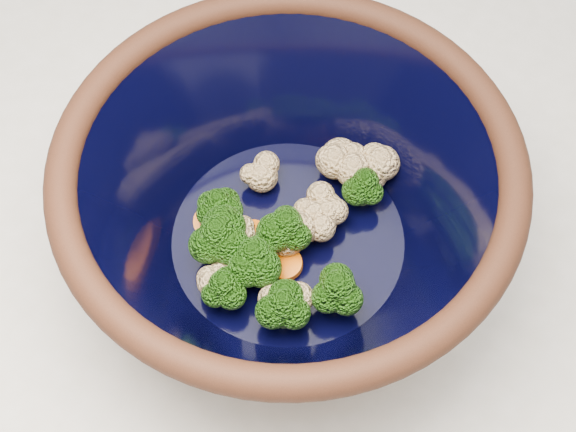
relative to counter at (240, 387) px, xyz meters
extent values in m
cube|color=beige|center=(0.00, 0.00, 0.00)|extent=(1.20, 1.20, 0.90)
cylinder|color=black|center=(0.08, 0.01, 0.46)|extent=(0.20, 0.20, 0.01)
torus|color=black|center=(0.08, 0.01, 0.58)|extent=(0.33, 0.33, 0.02)
cylinder|color=black|center=(0.08, 0.01, 0.48)|extent=(0.19, 0.19, 0.00)
cylinder|color=#608442|center=(0.08, -0.03, 0.49)|extent=(0.01, 0.01, 0.02)
ellipsoid|color=#275E12|center=(0.08, -0.03, 0.51)|extent=(0.04, 0.04, 0.03)
cylinder|color=#608442|center=(0.07, -0.07, 0.49)|extent=(0.01, 0.01, 0.02)
ellipsoid|color=#275E12|center=(0.07, -0.07, 0.51)|extent=(0.03, 0.03, 0.03)
cylinder|color=#608442|center=(0.04, -0.04, 0.49)|extent=(0.01, 0.01, 0.02)
ellipsoid|color=#275E12|center=(0.04, -0.04, 0.52)|extent=(0.04, 0.04, 0.04)
cylinder|color=#608442|center=(0.12, -0.05, 0.49)|extent=(0.01, 0.01, 0.02)
ellipsoid|color=#275E12|center=(0.12, -0.05, 0.51)|extent=(0.04, 0.04, 0.03)
cylinder|color=#608442|center=(0.02, -0.01, 0.49)|extent=(0.01, 0.01, 0.02)
ellipsoid|color=#275E12|center=(0.02, -0.01, 0.51)|extent=(0.04, 0.04, 0.03)
cylinder|color=#608442|center=(0.14, -0.02, 0.49)|extent=(0.01, 0.01, 0.02)
ellipsoid|color=#275E12|center=(0.14, -0.02, 0.51)|extent=(0.04, 0.04, 0.03)
cylinder|color=#608442|center=(0.10, 0.07, 0.49)|extent=(0.01, 0.01, 0.02)
ellipsoid|color=#275E12|center=(0.10, 0.07, 0.51)|extent=(0.03, 0.03, 0.03)
cylinder|color=#608442|center=(0.08, 0.00, 0.49)|extent=(0.01, 0.01, 0.02)
ellipsoid|color=#275E12|center=(0.08, 0.00, 0.51)|extent=(0.04, 0.04, 0.03)
sphere|color=beige|center=(0.11, -0.04, 0.50)|extent=(0.03, 0.03, 0.03)
sphere|color=beige|center=(0.03, 0.03, 0.50)|extent=(0.03, 0.03, 0.03)
sphere|color=beige|center=(0.09, 0.03, 0.50)|extent=(0.03, 0.03, 0.03)
sphere|color=beige|center=(0.04, -0.02, 0.50)|extent=(0.03, 0.03, 0.03)
sphere|color=beige|center=(0.10, 0.09, 0.50)|extent=(0.03, 0.03, 0.03)
sphere|color=beige|center=(0.08, 0.02, 0.50)|extent=(0.03, 0.03, 0.03)
sphere|color=beige|center=(0.07, 0.09, 0.50)|extent=(0.03, 0.03, 0.03)
sphere|color=beige|center=(0.09, 0.04, 0.50)|extent=(0.03, 0.03, 0.03)
sphere|color=beige|center=(0.06, -0.06, 0.50)|extent=(0.03, 0.03, 0.03)
sphere|color=beige|center=(0.08, 0.00, 0.50)|extent=(0.03, 0.03, 0.03)
sphere|color=beige|center=(0.05, -0.02, 0.50)|extent=(0.03, 0.03, 0.03)
cylinder|color=orange|center=(0.02, -0.02, 0.49)|extent=(0.03, 0.03, 0.01)
cylinder|color=orange|center=(0.09, -0.01, 0.49)|extent=(0.03, 0.03, 0.01)
cylinder|color=orange|center=(0.11, -0.04, 0.49)|extent=(0.03, 0.03, 0.01)
cylinder|color=orange|center=(0.07, 0.00, 0.49)|extent=(0.03, 0.03, 0.01)
cylinder|color=orange|center=(0.05, -0.01, 0.49)|extent=(0.03, 0.03, 0.01)
camera|label=1|loc=(0.26, -0.24, 1.04)|focal=50.00mm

